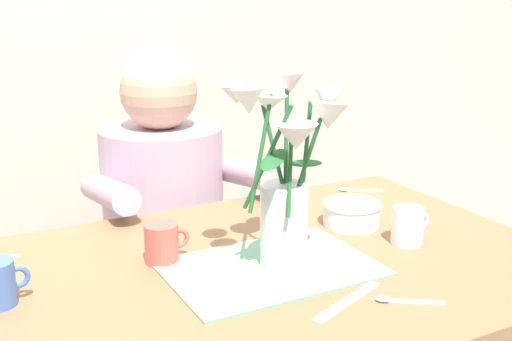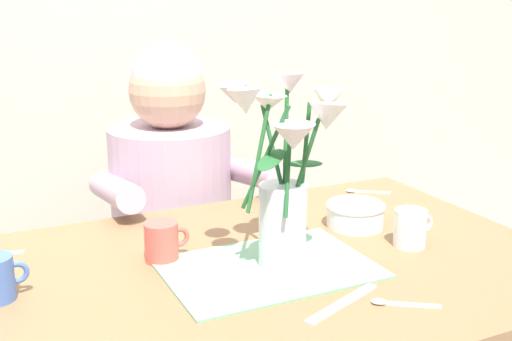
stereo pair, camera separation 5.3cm
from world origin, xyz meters
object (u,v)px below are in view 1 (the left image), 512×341
Objects in this scene: seated_person at (165,243)px; tea_cup at (408,226)px; flower_vase at (287,172)px; ceramic_bowl at (352,212)px; ceramic_mug at (162,243)px; dinner_knife at (347,302)px.

seated_person is 0.76m from tea_cup.
ceramic_bowl is at bearing 27.70° from flower_vase.
seated_person is 0.58m from ceramic_mug.
seated_person is 3.03× the size of flower_vase.
ceramic_mug is at bearing 179.39° from ceramic_bowl.
ceramic_bowl is 0.72× the size of dinner_knife.
dinner_knife is at bearing -127.13° from ceramic_bowl.
seated_person is at bearing 115.17° from tea_cup.
dinner_knife is (0.02, -0.18, -0.19)m from flower_vase.
ceramic_mug is (-0.46, 0.00, 0.01)m from ceramic_bowl.
flower_vase is at bearing -34.68° from ceramic_mug.
seated_person is at bearing 91.41° from flower_vase.
flower_vase reaches higher than dinner_knife.
ceramic_bowl is 0.39m from dinner_knife.
tea_cup is (0.31, -0.66, 0.22)m from seated_person.
seated_person reaches higher than tea_cup.
ceramic_bowl is at bearing -0.61° from ceramic_mug.
ceramic_bowl is at bearing -61.65° from seated_person.
flower_vase is at bearing -88.10° from seated_person.
dinner_knife is (-0.24, -0.31, -0.03)m from ceramic_bowl.
ceramic_mug is (-0.19, -0.51, 0.22)m from seated_person.
dinner_knife is at bearing -149.27° from tea_cup.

